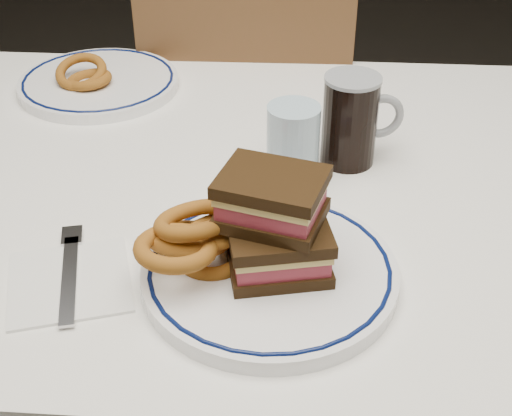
# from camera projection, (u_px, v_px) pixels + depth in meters

# --- Properties ---
(dining_table) EXTENTS (1.27, 0.87, 0.75)m
(dining_table) POSITION_uv_depth(u_px,v_px,m) (224.00, 236.00, 1.08)
(dining_table) COLOR white
(dining_table) RESTS_ON floor
(chair_far) EXTENTS (0.42, 0.42, 0.89)m
(chair_far) POSITION_uv_depth(u_px,v_px,m) (249.00, 148.00, 1.62)
(chair_far) COLOR #4B3418
(chair_far) RESTS_ON floor
(main_plate) EXTENTS (0.30, 0.30, 0.02)m
(main_plate) POSITION_uv_depth(u_px,v_px,m) (270.00, 272.00, 0.83)
(main_plate) COLOR white
(main_plate) RESTS_ON dining_table
(reuben_sandwich) EXTENTS (0.14, 0.13, 0.12)m
(reuben_sandwich) POSITION_uv_depth(u_px,v_px,m) (275.00, 224.00, 0.80)
(reuben_sandwich) COLOR black
(reuben_sandwich) RESTS_ON main_plate
(onion_rings_main) EXTENTS (0.13, 0.14, 0.09)m
(onion_rings_main) POSITION_uv_depth(u_px,v_px,m) (197.00, 237.00, 0.82)
(onion_rings_main) COLOR #66380D
(onion_rings_main) RESTS_ON main_plate
(ketchup_ramekin) EXTENTS (0.06, 0.06, 0.04)m
(ketchup_ramekin) POSITION_uv_depth(u_px,v_px,m) (250.00, 203.00, 0.90)
(ketchup_ramekin) COLOR silver
(ketchup_ramekin) RESTS_ON main_plate
(beer_mug) EXTENTS (0.12, 0.08, 0.13)m
(beer_mug) POSITION_uv_depth(u_px,v_px,m) (352.00, 119.00, 1.02)
(beer_mug) COLOR black
(beer_mug) RESTS_ON dining_table
(water_glass) EXTENTS (0.07, 0.07, 0.12)m
(water_glass) POSITION_uv_depth(u_px,v_px,m) (293.00, 145.00, 0.98)
(water_glass) COLOR #A8C6D9
(water_glass) RESTS_ON dining_table
(far_plate) EXTENTS (0.28, 0.28, 0.02)m
(far_plate) POSITION_uv_depth(u_px,v_px,m) (99.00, 82.00, 1.26)
(far_plate) COLOR white
(far_plate) RESTS_ON dining_table
(onion_rings_far) EXTENTS (0.10, 0.09, 0.05)m
(onion_rings_far) POSITION_uv_depth(u_px,v_px,m) (85.00, 75.00, 1.23)
(onion_rings_far) COLOR #66380D
(onion_rings_far) RESTS_ON far_plate
(napkin_fork) EXTENTS (0.17, 0.19, 0.01)m
(napkin_fork) POSITION_uv_depth(u_px,v_px,m) (70.00, 279.00, 0.84)
(napkin_fork) COLOR white
(napkin_fork) RESTS_ON dining_table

